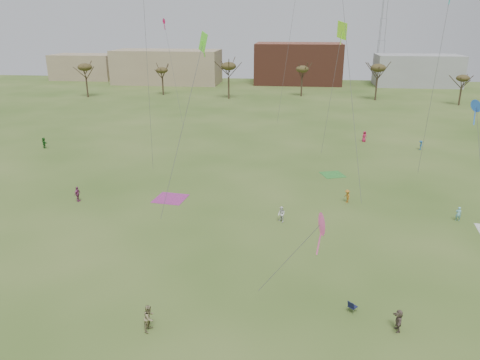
# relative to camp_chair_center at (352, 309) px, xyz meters

# --- Properties ---
(ground) EXTENTS (260.00, 260.00, 0.00)m
(ground) POSITION_rel_camp_chair_center_xyz_m (-8.82, -1.88, -0.26)
(ground) COLOR #335219
(ground) RESTS_ON ground
(spectator_fore_b) EXTENTS (0.85, 1.00, 1.79)m
(spectator_fore_b) POSITION_rel_camp_chair_center_xyz_m (-12.91, -3.44, 0.64)
(spectator_fore_b) COLOR #857D55
(spectator_fore_b) RESTS_ON ground
(spectator_fore_c) EXTENTS (0.46, 1.39, 1.49)m
(spectator_fore_c) POSITION_rel_camp_chair_center_xyz_m (2.62, -1.62, 0.49)
(spectator_fore_c) COLOR brown
(spectator_fore_c) RESTS_ON ground
(flyer_mid_b) EXTENTS (0.85, 1.07, 1.44)m
(flyer_mid_b) POSITION_rel_camp_chair_center_xyz_m (1.60, 19.80, 0.46)
(flyer_mid_b) COLOR #B77422
(flyer_mid_b) RESTS_ON ground
(flyer_mid_c) EXTENTS (0.59, 0.45, 1.46)m
(flyer_mid_c) POSITION_rel_camp_chair_center_xyz_m (11.87, 16.27, 0.47)
(flyer_mid_c) COLOR #73B9BF
(flyer_mid_c) RESTS_ON ground
(spectator_mid_d) EXTENTS (0.52, 1.02, 1.67)m
(spectator_mid_d) POSITION_rel_camp_chair_center_xyz_m (-27.25, 16.62, 0.57)
(spectator_mid_d) COLOR #903C6E
(spectator_mid_d) RESTS_ON ground
(spectator_mid_e) EXTENTS (0.94, 0.98, 1.59)m
(spectator_mid_e) POSITION_rel_camp_chair_center_xyz_m (-5.24, 13.90, 0.53)
(spectator_mid_e) COLOR white
(spectator_mid_e) RESTS_ON ground
(flyer_far_a) EXTENTS (1.51, 1.35, 1.67)m
(flyer_far_a) POSITION_rel_camp_chair_center_xyz_m (-42.20, 36.62, 0.57)
(flyer_far_a) COLOR #246521
(flyer_far_a) RESTS_ON ground
(flyer_far_b) EXTENTS (1.00, 0.86, 1.73)m
(flyer_far_b) POSITION_rel_camp_chair_center_xyz_m (6.96, 46.52, 0.60)
(flyer_far_b) COLOR #AF1E46
(flyer_far_b) RESTS_ON ground
(flyer_far_c) EXTENTS (0.63, 0.97, 1.41)m
(flyer_far_c) POSITION_rel_camp_chair_center_xyz_m (14.75, 42.59, 0.45)
(flyer_far_c) COLOR #1C4F81
(flyer_far_c) RESTS_ON ground
(blanket_plum) EXTENTS (3.69, 3.69, 0.03)m
(blanket_plum) POSITION_rel_camp_chair_center_xyz_m (-17.55, 18.57, -0.26)
(blanket_plum) COLOR #9F3181
(blanket_plum) RESTS_ON ground
(blanket_olive) EXTENTS (3.42, 3.42, 0.03)m
(blanket_olive) POSITION_rel_camp_chair_center_xyz_m (0.76, 29.02, -0.26)
(blanket_olive) COLOR #328B33
(blanket_olive) RESTS_ON ground
(camp_chair_center) EXTENTS (0.74, 0.74, 0.87)m
(camp_chair_center) POSITION_rel_camp_chair_center_xyz_m (0.00, 0.00, 0.00)
(camp_chair_center) COLOR #15183A
(camp_chair_center) RESTS_ON ground
(kites_aloft) EXTENTS (59.47, 57.57, 25.90)m
(kites_aloft) POSITION_rel_camp_chair_center_xyz_m (-12.67, 30.14, 20.40)
(kites_aloft) COLOR red
(kites_aloft) RESTS_ON ground
(tree_line) EXTENTS (117.44, 49.32, 8.91)m
(tree_line) POSITION_rel_camp_chair_center_xyz_m (-11.66, 77.24, 6.83)
(tree_line) COLOR #3A2B1E
(tree_line) RESTS_ON ground
(building_tan) EXTENTS (32.00, 14.00, 10.00)m
(building_tan) POSITION_rel_camp_chair_center_xyz_m (-43.82, 113.12, 4.74)
(building_tan) COLOR #937F60
(building_tan) RESTS_ON ground
(building_brick) EXTENTS (26.00, 16.00, 12.00)m
(building_brick) POSITION_rel_camp_chair_center_xyz_m (-3.82, 118.12, 5.74)
(building_brick) COLOR brown
(building_brick) RESTS_ON ground
(building_grey) EXTENTS (24.00, 12.00, 9.00)m
(building_grey) POSITION_rel_camp_chair_center_xyz_m (31.18, 116.12, 4.24)
(building_grey) COLOR gray
(building_grey) RESTS_ON ground
(building_tan_west) EXTENTS (20.00, 12.00, 8.00)m
(building_tan_west) POSITION_rel_camp_chair_center_xyz_m (-73.82, 120.12, 3.74)
(building_tan_west) COLOR #937F60
(building_tan_west) RESTS_ON ground
(radio_tower) EXTENTS (1.51, 1.72, 41.00)m
(radio_tower) POSITION_rel_camp_chair_center_xyz_m (21.18, 123.12, 18.95)
(radio_tower) COLOR #9EA3A8
(radio_tower) RESTS_ON ground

